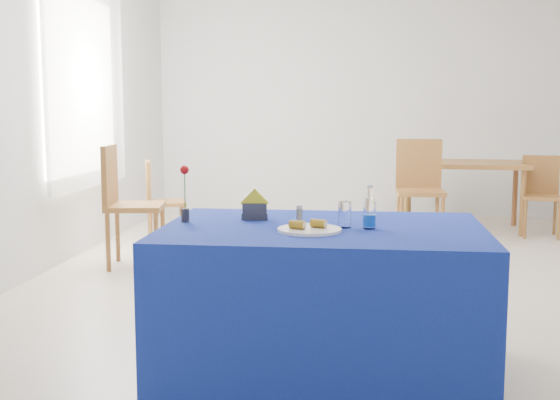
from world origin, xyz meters
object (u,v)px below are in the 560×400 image
Objects in this scene: blue_table at (322,300)px; chair_win_a at (124,197)px; oak_table at (463,169)px; plate at (310,230)px; chair_bg_right at (541,190)px; water_bottle at (369,214)px; chair_bg_left at (419,183)px; chair_win_b at (158,196)px.

chair_win_a is (-1.82, 2.23, 0.22)m from blue_table.
oak_table is 1.39× the size of chair_win_a.
chair_win_a reaches higher than plate.
oak_table is at bearing 164.15° from chair_bg_right.
plate is 4.81m from chair_bg_right.
chair_bg_left is at bearing 81.94° from water_bottle.
chair_win_b is (-1.76, 3.37, -0.29)m from plate.
chair_bg_left is (0.82, 3.86, -0.17)m from plate.
plate is 0.21× the size of oak_table.
chair_bg_left is at bearing 78.08° from plate.
chair_bg_right is 3.99m from chair_win_b.
blue_table is 1.89× the size of chair_bg_right.
blue_table is at bearing -170.51° from chair_win_b.
chair_win_b is at bearing -170.99° from chair_bg_left.
chair_win_a reaches higher than blue_table.
chair_win_b is at bearing -158.72° from chair_bg_right.
water_bottle is (0.28, 0.11, 0.06)m from plate.
chair_bg_right is at bearing 66.46° from water_bottle.
water_bottle is 0.21× the size of chair_bg_left.
plate is at bearing -106.25° from oak_table.
chair_win_a is at bearing 160.02° from chair_win_b.
chair_win_a reaches higher than oak_table.
water_bottle is 4.59m from chair_bg_right.
plate is 3.95m from chair_bg_left.
chair_bg_left reaches higher than oak_table.
chair_win_a is (-1.76, 2.38, -0.17)m from plate.
water_bottle is 0.21× the size of chair_win_a.
plate is 0.31m from water_bottle.
chair_bg_right is 0.82× the size of chair_win_a.
chair_win_a reaches higher than chair_bg_left.
plate is 2.97m from chair_win_a.
chair_bg_right is (1.83, 4.20, -0.34)m from water_bottle.
water_bottle is 3.86m from chair_win_b.
water_bottle reaches higher than chair_bg_right.
plate is 0.36× the size of chair_bg_right.
plate is at bearing -152.10° from chair_win_a.
blue_table is at bearing -103.44° from chair_bg_left.
water_bottle is at bearing -103.27° from oak_table.
water_bottle reaches higher than oak_table.
chair_win_b is at bearing 122.19° from water_bottle.
blue_table is 3.70m from chair_win_b.
oak_table is 0.95m from chair_bg_left.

